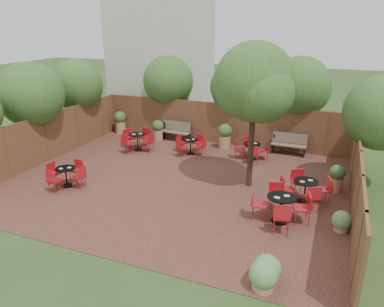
% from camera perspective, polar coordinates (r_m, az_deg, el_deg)
% --- Properties ---
extents(ground, '(80.00, 80.00, 0.00)m').
position_cam_1_polar(ground, '(13.72, -2.31, -4.38)').
color(ground, '#354F23').
rests_on(ground, ground).
extents(courtyard_paving, '(12.00, 10.00, 0.02)m').
position_cam_1_polar(courtyard_paving, '(13.72, -2.32, -4.34)').
color(courtyard_paving, '#341B15').
rests_on(courtyard_paving, ground).
extents(fence_back, '(12.00, 0.08, 2.00)m').
position_cam_1_polar(fence_back, '(17.81, 4.23, 4.67)').
color(fence_back, brown).
rests_on(fence_back, ground).
extents(fence_left, '(0.08, 10.00, 2.00)m').
position_cam_1_polar(fence_left, '(16.62, -21.62, 2.22)').
color(fence_left, brown).
rests_on(fence_left, ground).
extents(fence_right, '(0.08, 10.00, 2.00)m').
position_cam_1_polar(fence_right, '(12.33, 24.07, -3.98)').
color(fence_right, brown).
rests_on(fence_right, ground).
extents(neighbour_building, '(5.00, 4.00, 8.00)m').
position_cam_1_polar(neighbour_building, '(21.76, -4.78, 15.39)').
color(neighbour_building, beige).
rests_on(neighbour_building, ground).
extents(overhang_foliage, '(15.71, 10.63, 2.78)m').
position_cam_1_polar(overhang_foliage, '(16.26, -1.75, 9.63)').
color(overhang_foliage, '#305C1E').
rests_on(overhang_foliage, ground).
extents(courtyard_tree, '(2.80, 2.70, 5.05)m').
position_cam_1_polar(courtyard_tree, '(12.49, 9.57, 10.19)').
color(courtyard_tree, black).
rests_on(courtyard_tree, courtyard_paving).
extents(park_bench_left, '(1.55, 0.61, 0.94)m').
position_cam_1_polar(park_bench_left, '(18.35, -2.52, 3.54)').
color(park_bench_left, brown).
rests_on(park_bench_left, courtyard_paving).
extents(park_bench_right, '(1.53, 0.51, 0.94)m').
position_cam_1_polar(park_bench_right, '(16.92, 14.80, 1.49)').
color(park_bench_right, brown).
rests_on(park_bench_right, courtyard_paving).
extents(bistro_tables, '(9.59, 6.69, 0.95)m').
position_cam_1_polar(bistro_tables, '(13.83, 2.21, -2.12)').
color(bistro_tables, black).
rests_on(bistro_tables, courtyard_paving).
extents(planters, '(11.44, 4.01, 1.17)m').
position_cam_1_polar(planters, '(17.27, -0.46, 2.92)').
color(planters, '#A77C53').
rests_on(planters, courtyard_paving).
extents(low_shrubs, '(2.15, 3.84, 0.70)m').
position_cam_1_polar(low_shrubs, '(9.29, 14.58, -15.39)').
color(low_shrubs, '#A77C53').
rests_on(low_shrubs, courtyard_paving).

